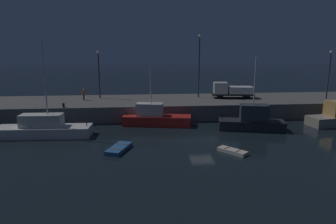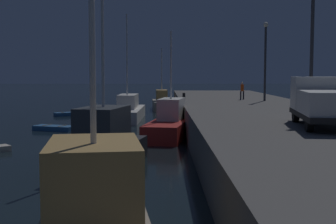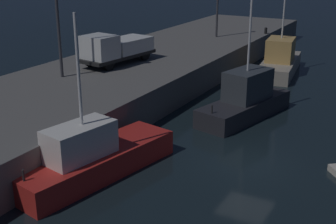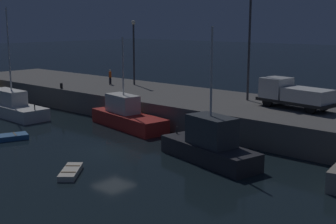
% 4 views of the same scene
% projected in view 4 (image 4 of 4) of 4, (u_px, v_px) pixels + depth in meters
% --- Properties ---
extents(ground_plane, '(320.00, 320.00, 0.00)m').
position_uv_depth(ground_plane, '(113.00, 152.00, 32.02)').
color(ground_plane, black).
extents(pier_quay, '(72.02, 10.57, 2.13)m').
position_uv_depth(pier_quay, '(216.00, 111.00, 40.88)').
color(pier_quay, '#5B5956').
rests_on(pier_quay, ground).
extents(fishing_trawler_red, '(7.81, 3.93, 8.63)m').
position_uv_depth(fishing_trawler_red, '(210.00, 145.00, 29.51)').
color(fishing_trawler_red, '#232328').
rests_on(fishing_trawler_red, ground).
extents(fishing_boat_blue, '(10.15, 3.05, 10.25)m').
position_uv_depth(fishing_boat_blue, '(9.00, 106.00, 44.37)').
color(fishing_boat_blue, silver).
rests_on(fishing_boat_blue, ground).
extents(fishing_boat_orange, '(8.70, 3.93, 7.66)m').
position_uv_depth(fishing_boat_orange, '(127.00, 116.00, 39.28)').
color(fishing_boat_orange, red).
rests_on(fishing_boat_orange, ground).
extents(rowboat_white_mid, '(2.47, 3.63, 0.42)m').
position_uv_depth(rowboat_white_mid, '(5.00, 138.00, 35.14)').
color(rowboat_white_mid, '#2D6099').
rests_on(rowboat_white_mid, ground).
extents(dinghy_red_small, '(2.52, 2.72, 0.37)m').
position_uv_depth(dinghy_red_small, '(71.00, 172.00, 27.19)').
color(dinghy_red_small, beige).
rests_on(dinghy_red_small, ground).
extents(lamp_post_west, '(0.44, 0.44, 6.94)m').
position_uv_depth(lamp_post_west, '(134.00, 47.00, 49.64)').
color(lamp_post_west, '#38383D').
rests_on(lamp_post_west, pier_quay).
extents(lamp_post_east, '(0.44, 0.44, 9.26)m').
position_uv_depth(lamp_post_east, '(249.00, 39.00, 39.35)').
color(lamp_post_east, '#38383D').
rests_on(lamp_post_east, pier_quay).
extents(utility_truck, '(6.37, 2.98, 2.32)m').
position_uv_depth(utility_truck, '(293.00, 94.00, 36.32)').
color(utility_truck, black).
rests_on(utility_truck, pier_quay).
extents(dockworker, '(0.39, 0.41, 1.63)m').
position_uv_depth(dockworker, '(110.00, 76.00, 50.38)').
color(dockworker, black).
rests_on(dockworker, pier_quay).
extents(bollard_central, '(0.28, 0.28, 0.55)m').
position_uv_depth(bollard_central, '(61.00, 86.00, 47.53)').
color(bollard_central, black).
rests_on(bollard_central, pier_quay).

